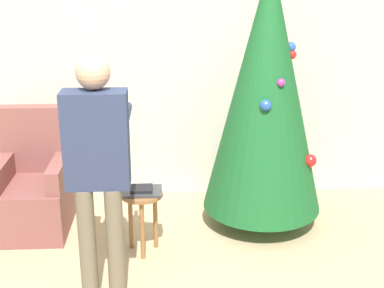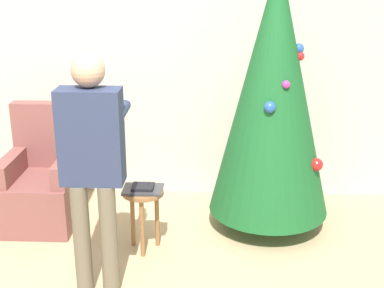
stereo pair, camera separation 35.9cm
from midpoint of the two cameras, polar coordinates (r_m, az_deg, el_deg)
name	(u,v)px [view 2 (the right image)]	position (r m, az deg, el deg)	size (l,w,h in m)	color
wall_back	(159,60)	(5.13, -1.55, 8.95)	(8.00, 0.06, 2.70)	beige
christmas_tree	(273,91)	(4.50, 10.94, 5.59)	(1.03, 1.03, 2.30)	brown
armchair	(43,184)	(4.92, -13.57, -4.18)	(0.61, 0.72, 1.04)	brown
person_standing	(92,155)	(3.59, -7.82, -1.26)	(0.44, 0.57, 1.69)	#6B604C
side_stool	(143,203)	(4.29, -2.81, -6.37)	(0.33, 0.33, 0.52)	olive
laptop	(143,189)	(4.24, -2.84, -4.90)	(0.31, 0.23, 0.02)	#38383D
book	(143,187)	(4.23, -2.85, -4.62)	(0.17, 0.15, 0.02)	black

